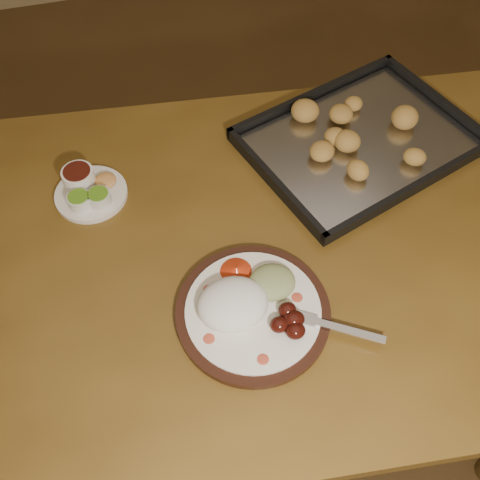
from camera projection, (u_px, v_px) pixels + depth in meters
name	position (u px, v px, depth m)	size (l,w,h in m)	color
ground	(239.00, 298.00, 1.86)	(4.00, 4.00, 0.00)	brown
dining_table	(231.00, 272.00, 1.15)	(1.59, 1.06, 0.75)	brown
dinner_plate	(250.00, 306.00, 0.97)	(0.35, 0.28, 0.07)	black
condiment_saucer	(88.00, 189.00, 1.13)	(0.15, 0.15, 0.05)	white
baking_tray	(360.00, 139.00, 1.22)	(0.58, 0.50, 0.05)	black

